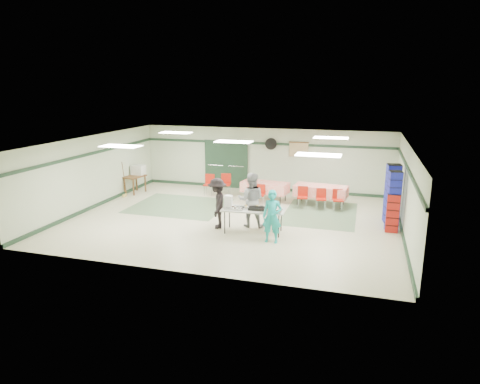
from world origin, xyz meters
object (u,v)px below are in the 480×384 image
(chair_d, at_px, (260,192))
(crate_stack_blue_b, at_px, (393,201))
(volunteer_dark, at_px, (217,203))
(crate_stack_red, at_px, (393,213))
(dining_table_b, at_px, (265,187))
(crate_stack_blue_a, at_px, (392,194))
(chair_b, at_px, (303,195))
(printer_table, at_px, (135,178))
(serving_table, at_px, (253,210))
(office_printer, at_px, (138,170))
(chair_a, at_px, (321,197))
(chair_loose_a, at_px, (226,182))
(broom, at_px, (124,179))
(chair_c, at_px, (338,198))
(volunteer_grey, at_px, (251,200))
(chair_loose_b, at_px, (209,182))
(volunteer_teal, at_px, (272,216))
(dining_table_a, at_px, (321,191))

(chair_d, relative_size, crate_stack_blue_b, 0.40)
(volunteer_dark, xyz_separation_m, crate_stack_blue_b, (5.39, 1.24, 0.15))
(crate_stack_red, bearing_deg, dining_table_b, 152.05)
(volunteer_dark, height_order, crate_stack_red, volunteer_dark)
(crate_stack_blue_a, bearing_deg, chair_b, 163.27)
(printer_table, bearing_deg, serving_table, -19.00)
(dining_table_b, relative_size, office_printer, 3.76)
(chair_a, relative_size, chair_loose_a, 0.88)
(serving_table, height_order, volunteer_dark, volunteer_dark)
(volunteer_dark, height_order, broom, volunteer_dark)
(crate_stack_blue_b, bearing_deg, office_printer, 166.64)
(chair_b, xyz_separation_m, chair_c, (1.29, -0.00, -0.01))
(crate_stack_blue_b, distance_m, office_printer, 10.59)
(volunteer_grey, distance_m, chair_c, 3.74)
(volunteer_dark, height_order, chair_loose_b, volunteer_dark)
(chair_c, bearing_deg, chair_d, 168.70)
(chair_c, xyz_separation_m, crate_stack_red, (1.80, -1.91, 0.13))
(crate_stack_blue_a, bearing_deg, chair_loose_a, 162.95)
(volunteer_dark, bearing_deg, serving_table, 67.41)
(chair_loose_a, bearing_deg, crate_stack_red, -33.99)
(crate_stack_blue_a, height_order, crate_stack_red, crate_stack_blue_a)
(chair_d, xyz_separation_m, office_printer, (-5.56, 0.59, 0.47))
(crate_stack_blue_a, bearing_deg, crate_stack_blue_b, -90.00)
(crate_stack_red, bearing_deg, crate_stack_blue_a, 90.00)
(crate_stack_blue_a, bearing_deg, chair_d, 168.93)
(chair_d, bearing_deg, chair_b, -2.67)
(serving_table, distance_m, chair_c, 4.00)
(broom, bearing_deg, volunteer_dark, -40.81)
(chair_d, bearing_deg, volunteer_grey, -85.31)
(chair_loose_a, bearing_deg, printer_table, -177.38)
(volunteer_dark, relative_size, crate_stack_blue_a, 0.82)
(volunteer_teal, relative_size, chair_c, 1.97)
(chair_loose_a, distance_m, chair_loose_b, 0.69)
(chair_loose_a, bearing_deg, chair_c, -22.14)
(broom, bearing_deg, dining_table_b, -2.67)
(volunteer_grey, xyz_separation_m, dining_table_a, (1.91, 3.24, -0.32))
(crate_stack_blue_a, bearing_deg, chair_c, 152.77)
(volunteer_grey, bearing_deg, chair_c, -143.47)
(crate_stack_blue_b, relative_size, office_printer, 3.77)
(volunteer_teal, height_order, crate_stack_red, volunteer_teal)
(chair_c, bearing_deg, crate_stack_blue_a, -38.54)
(chair_c, bearing_deg, printer_table, 167.01)
(volunteer_grey, bearing_deg, chair_loose_b, -61.38)
(chair_a, relative_size, chair_c, 0.98)
(chair_loose_b, bearing_deg, crate_stack_blue_b, -26.68)
(volunteer_teal, height_order, office_printer, volunteer_teal)
(volunteer_teal, height_order, chair_a, volunteer_teal)
(volunteer_teal, height_order, chair_loose_b, volunteer_teal)
(dining_table_a, height_order, chair_b, chair_b)
(chair_d, bearing_deg, chair_loose_a, 145.92)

